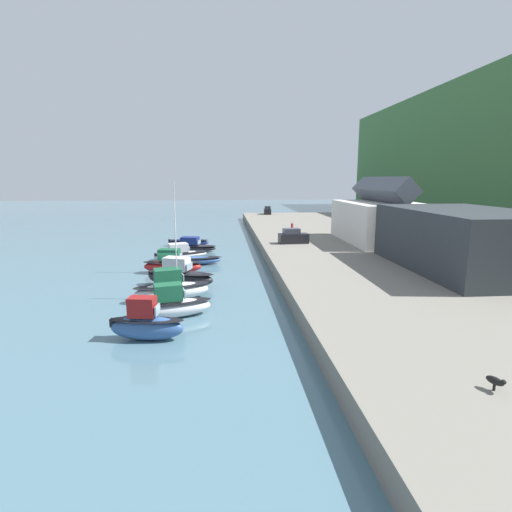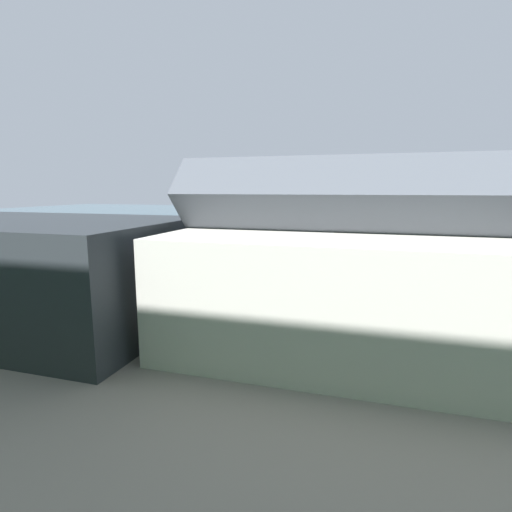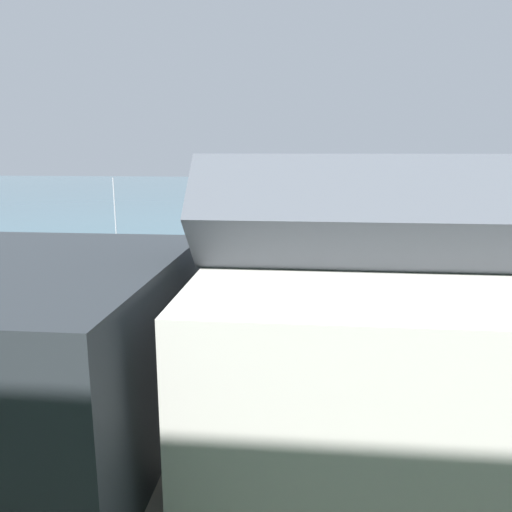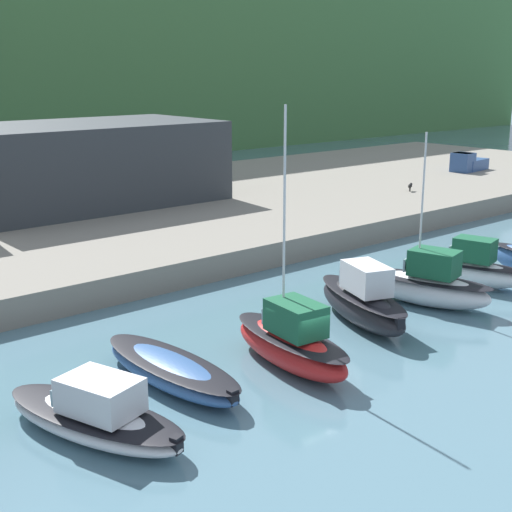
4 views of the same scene
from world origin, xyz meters
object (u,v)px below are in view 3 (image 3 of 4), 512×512
moored_boat_0 (442,270)px  moored_boat_4 (233,260)px  moored_boat_3 (281,271)px  parked_car_0 (375,299)px  moored_boat_1 (390,270)px  moored_boat_7 (69,261)px  moored_boat_2 (327,265)px  moored_boat_6 (118,260)px  moored_boat_8 (30,256)px  moored_boat_5 (166,261)px

moored_boat_0 → moored_boat_4: bearing=5.1°
moored_boat_3 → moored_boat_4: bearing=-23.9°
moored_boat_3 → parked_car_0: parked_car_0 is taller
moored_boat_1 → moored_boat_7: (29.24, 0.63, 0.24)m
moored_boat_2 → moored_boat_7: (23.73, 1.77, 0.26)m
moored_boat_2 → moored_boat_3: 4.43m
moored_boat_1 → moored_boat_2: 5.63m
moored_boat_1 → moored_boat_6: moored_boat_6 is taller
moored_boat_8 → moored_boat_5: bearing=-175.4°
moored_boat_3 → moored_boat_1: bearing=-179.1°
moored_boat_1 → moored_boat_3: size_ratio=0.99×
moored_boat_3 → moored_boat_4: moored_boat_4 is taller
moored_boat_5 → moored_boat_4: bearing=-146.6°
moored_boat_4 → moored_boat_5: size_ratio=1.40×
moored_boat_4 → parked_car_0: (-10.83, 15.94, 1.39)m
moored_boat_1 → moored_boat_3: 9.61m
moored_boat_2 → moored_boat_8: size_ratio=1.47×
parked_car_0 → moored_boat_0: bearing=-122.1°
moored_boat_1 → moored_boat_7: size_ratio=1.21×
moored_boat_0 → moored_boat_3: (14.21, 1.48, -0.07)m
moored_boat_7 → moored_boat_8: moored_boat_8 is taller
moored_boat_3 → moored_boat_8: bearing=-5.3°
moored_boat_5 → moored_boat_6: moored_boat_6 is taller
moored_boat_2 → parked_car_0: size_ratio=1.77×
moored_boat_0 → moored_boat_3: 14.29m
moored_boat_2 → moored_boat_4: size_ratio=0.74×
moored_boat_1 → moored_boat_2: moored_boat_1 is taller
moored_boat_3 → moored_boat_6: size_ratio=0.90×
moored_boat_0 → moored_boat_5: bearing=8.8°
moored_boat_0 → parked_car_0: (7.96, 15.64, 1.82)m
moored_boat_0 → moored_boat_7: (33.86, 1.53, 0.37)m
moored_boat_2 → moored_boat_4: 8.66m
moored_boat_0 → moored_boat_1: 4.71m
moored_boat_6 → parked_car_0: bearing=130.6°
moored_boat_0 → moored_boat_8: size_ratio=1.29×
moored_boat_5 → parked_car_0: parked_car_0 is taller
moored_boat_4 → parked_car_0: size_ratio=2.38×
moored_boat_5 → moored_boat_7: 9.15m
moored_boat_6 → moored_boat_7: bearing=-7.2°
moored_boat_2 → moored_boat_3: (4.08, 1.73, -0.17)m
moored_boat_3 → parked_car_0: 15.60m
moored_boat_3 → moored_boat_5: size_ratio=1.06×
moored_boat_8 → moored_boat_3: bearing=-174.6°
moored_boat_0 → moored_boat_8: 38.27m
moored_boat_1 → moored_boat_7: moored_boat_7 is taller
moored_boat_1 → moored_boat_5: (20.10, 0.29, 0.36)m
moored_boat_5 → moored_boat_7: bearing=21.5°
moored_boat_0 → moored_boat_6: 29.35m
moored_boat_1 → moored_boat_4: (14.16, -1.20, 0.30)m
moored_boat_2 → moored_boat_4: (8.65, -0.05, 0.32)m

